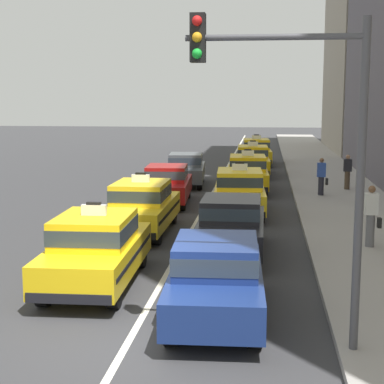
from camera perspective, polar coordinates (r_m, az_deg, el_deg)
The scene contains 17 objects.
ground_plane at distance 11.12m, azimuth -5.95°, elevation -13.74°, with size 160.00×160.00×0.00m, color #353538.
lane_stripe_left_right at distance 30.39m, azimuth 2.44°, elevation 0.78°, with size 0.14×80.00×0.01m, color silver.
sidewalk_curb at distance 25.55m, azimuth 14.15°, elevation -0.86°, with size 4.00×90.00×0.15m, color #9E9993.
taxi_left_nearest at distance 14.02m, azimuth -9.03°, elevation -5.23°, with size 1.94×4.61×1.96m.
taxi_left_second at distance 19.21m, azimuth -4.76°, elevation -1.33°, with size 1.82×4.56×1.96m.
sedan_left_third at distance 24.48m, azimuth -2.37°, elevation 0.82°, with size 2.02×4.40×1.58m.
sedan_left_fourth at distance 29.72m, azimuth -0.58°, elevation 2.25°, with size 2.07×4.42×1.58m.
sedan_right_nearest at distance 11.85m, azimuth 2.29°, elevation -7.91°, with size 1.95×4.37×1.58m.
sedan_right_second at distance 16.64m, azimuth 3.72°, elevation -3.01°, with size 1.77×4.31×1.58m.
taxi_right_third at distance 22.31m, azimuth 4.49°, elevation 0.10°, with size 2.02×4.64×1.96m.
taxi_right_fourth at distance 27.93m, azimuth 5.25°, elevation 1.85°, with size 2.00×4.63×1.96m.
taxi_right_fifth at distance 33.64m, azimuth 5.73°, elevation 3.03°, with size 1.96×4.61×1.96m.
taxi_right_sixth at distance 39.26m, azimuth 6.06°, elevation 3.85°, with size 2.06×4.65×1.96m.
pedestrian_near_crosswalk at distance 17.54m, azimuth 16.53°, elevation -2.19°, with size 0.47×0.24×1.72m.
pedestrian_mid_block at distance 26.37m, azimuth 12.11°, elevation 1.42°, with size 0.47×0.24×1.60m.
pedestrian_by_storefront at distance 28.36m, azimuth 14.43°, elevation 1.85°, with size 0.36×0.24×1.58m.
traffic_light_pole at distance 9.78m, azimuth 10.17°, elevation 6.14°, with size 2.87×0.33×5.58m.
Camera 1 is at (2.34, -10.00, 4.26)m, focal length 56.61 mm.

